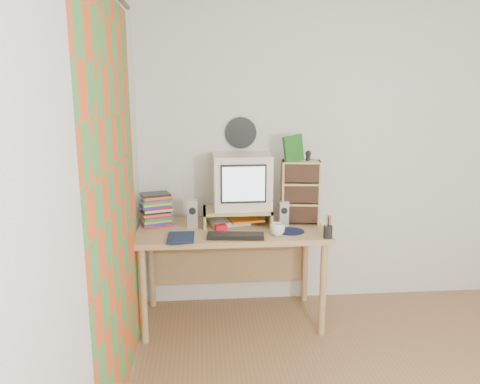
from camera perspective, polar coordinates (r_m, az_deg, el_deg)
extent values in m
plane|color=white|center=(3.98, 13.59, 4.57)|extent=(3.50, 0.00, 3.50)
plane|color=white|center=(2.12, -18.33, -2.43)|extent=(0.00, 3.50, 3.50)
plane|color=#DA4D1E|center=(2.59, -14.91, -1.85)|extent=(0.00, 2.20, 2.20)
cylinder|color=black|center=(3.75, 0.10, 7.23)|extent=(0.25, 0.02, 0.25)
cube|color=tan|center=(3.53, -1.04, -4.69)|extent=(1.40, 0.70, 0.04)
cube|color=tan|center=(3.96, -1.34, -8.20)|extent=(1.33, 0.02, 0.41)
cylinder|color=tan|center=(3.42, -11.71, -12.32)|extent=(0.05, 0.05, 0.71)
cylinder|color=tan|center=(3.50, 10.06, -11.64)|extent=(0.05, 0.05, 0.71)
cylinder|color=tan|center=(3.95, -10.73, -8.81)|extent=(0.05, 0.05, 0.71)
cylinder|color=tan|center=(4.02, 7.95, -8.32)|extent=(0.05, 0.05, 0.71)
cube|color=tan|center=(3.60, -4.33, -3.07)|extent=(0.02, 0.30, 0.12)
cube|color=tan|center=(3.64, 3.58, -2.90)|extent=(0.02, 0.30, 0.12)
cube|color=tan|center=(3.60, -0.35, -2.22)|extent=(0.52, 0.30, 0.02)
cube|color=silver|center=(3.60, 0.19, 1.33)|extent=(0.44, 0.44, 0.41)
cube|color=#B1B1B6|center=(3.54, -5.80, -2.63)|extent=(0.08, 0.08, 0.21)
cube|color=#B1B1B6|center=(3.59, 5.30, -2.57)|extent=(0.08, 0.08, 0.19)
cube|color=black|center=(3.29, -0.55, -5.38)|extent=(0.41, 0.18, 0.03)
cube|color=tan|center=(3.62, 7.40, -0.03)|extent=(0.31, 0.19, 0.49)
imported|color=white|center=(3.35, 4.58, -4.56)|extent=(0.11, 0.11, 0.09)
imported|color=#101D3C|center=(3.29, -8.86, -5.37)|extent=(0.23, 0.17, 0.05)
cylinder|color=black|center=(3.45, 6.16, -4.79)|extent=(0.24, 0.24, 0.00)
cube|color=red|center=(3.46, -2.37, -4.36)|extent=(0.10, 0.08, 0.04)
cube|color=#1A5C1B|center=(3.53, 6.51, 5.31)|extent=(0.15, 0.08, 0.20)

